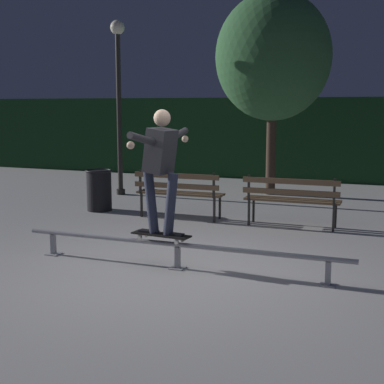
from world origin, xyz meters
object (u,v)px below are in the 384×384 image
(skateboarder, at_px, (161,161))
(tree_behind_benches, at_px, (273,57))
(park_bench_left_center, at_px, (291,196))
(skateboard, at_px, (161,235))
(trash_can, at_px, (99,190))
(grind_rail, at_px, (178,248))
(park_bench_leftmost, at_px, (179,190))
(lamp_post_left, at_px, (119,85))

(skateboarder, bearing_deg, tree_behind_benches, 90.12)
(park_bench_left_center, distance_m, tree_behind_benches, 4.37)
(skateboard, relative_size, trash_can, 1.00)
(grind_rail, xyz_separation_m, skateboarder, (-0.22, -0.00, 1.08))
(trash_can, bearing_deg, park_bench_left_center, -2.94)
(grind_rail, bearing_deg, park_bench_left_center, 72.69)
(tree_behind_benches, bearing_deg, park_bench_left_center, -71.59)
(grind_rail, relative_size, trash_can, 5.44)
(park_bench_leftmost, height_order, lamp_post_left, lamp_post_left)
(skateboard, relative_size, tree_behind_benches, 0.18)
(grind_rail, distance_m, lamp_post_left, 6.42)
(grind_rail, distance_m, skateboard, 0.27)
(skateboard, distance_m, skateboarder, 0.94)
(grind_rail, xyz_separation_m, park_bench_leftmost, (-1.15, 2.84, 0.27))
(lamp_post_left, bearing_deg, skateboard, -56.73)
(grind_rail, height_order, tree_behind_benches, tree_behind_benches)
(skateboard, height_order, trash_can, trash_can)
(skateboarder, bearing_deg, lamp_post_left, 123.30)
(grind_rail, height_order, park_bench_left_center, park_bench_left_center)
(skateboarder, distance_m, lamp_post_left, 6.01)
(tree_behind_benches, xyz_separation_m, lamp_post_left, (-3.22, -1.27, -0.62))
(park_bench_left_center, bearing_deg, park_bench_leftmost, 180.00)
(park_bench_leftmost, bearing_deg, lamp_post_left, 137.84)
(skateboarder, height_order, lamp_post_left, lamp_post_left)
(skateboard, relative_size, lamp_post_left, 0.20)
(lamp_post_left, bearing_deg, trash_can, -73.74)
(grind_rail, distance_m, park_bench_leftmost, 3.08)
(skateboard, distance_m, lamp_post_left, 6.25)
(skateboarder, height_order, trash_can, skateboarder)
(skateboard, bearing_deg, lamp_post_left, 123.27)
(grind_rail, distance_m, park_bench_left_center, 2.99)
(tree_behind_benches, bearing_deg, skateboard, -89.90)
(park_bench_leftmost, bearing_deg, skateboard, -71.92)
(park_bench_left_center, relative_size, lamp_post_left, 0.41)
(tree_behind_benches, distance_m, lamp_post_left, 3.52)
(skateboarder, xyz_separation_m, lamp_post_left, (-3.24, 4.93, 1.13))
(park_bench_leftmost, distance_m, park_bench_left_center, 2.04)
(park_bench_leftmost, height_order, tree_behind_benches, tree_behind_benches)
(tree_behind_benches, bearing_deg, trash_can, -130.15)
(lamp_post_left, distance_m, trash_can, 2.86)
(skateboarder, height_order, park_bench_left_center, skateboarder)
(grind_rail, height_order, skateboarder, skateboarder)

